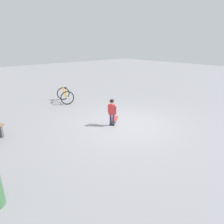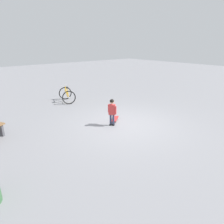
# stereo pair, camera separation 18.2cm
# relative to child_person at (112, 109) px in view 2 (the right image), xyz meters

# --- Properties ---
(ground_plane) EXTENTS (50.00, 50.00, 0.00)m
(ground_plane) POSITION_rel_child_person_xyz_m (-0.50, 0.31, -0.66)
(ground_plane) COLOR gray
(child_person) EXTENTS (0.27, 0.40, 1.06)m
(child_person) POSITION_rel_child_person_xyz_m (0.00, 0.00, 0.00)
(child_person) COLOR #2D3351
(child_person) RESTS_ON ground
(skateboard) EXTENTS (0.62, 0.54, 0.07)m
(skateboard) POSITION_rel_child_person_xyz_m (-0.45, -0.33, -0.60)
(skateboard) COLOR #B22D2D
(skateboard) RESTS_ON ground
(bicycle_near) EXTENTS (0.99, 1.23, 0.85)m
(bicycle_near) POSITION_rel_child_person_xyz_m (-0.26, -4.08, -0.28)
(bicycle_near) COLOR black
(bicycle_near) RESTS_ON ground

